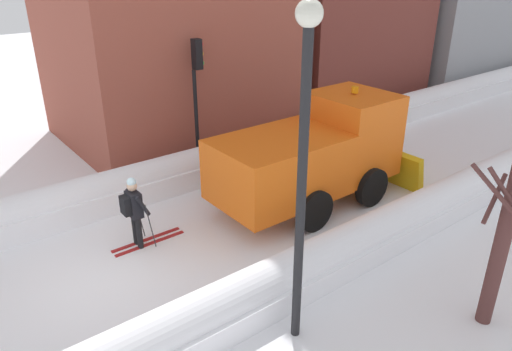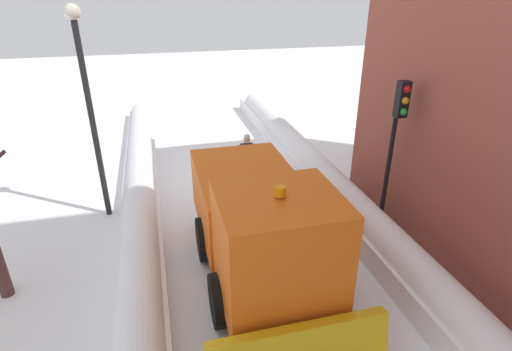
# 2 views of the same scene
# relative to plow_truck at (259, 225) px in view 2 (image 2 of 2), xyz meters

# --- Properties ---
(plow_truck) EXTENTS (3.20, 5.98, 3.12)m
(plow_truck) POSITION_rel_plow_truck_xyz_m (0.00, 0.00, 0.00)
(plow_truck) COLOR orange
(plow_truck) RESTS_ON ground
(skier) EXTENTS (0.62, 1.80, 1.81)m
(skier) POSITION_rel_plow_truck_xyz_m (-0.90, -4.99, -0.48)
(skier) COLOR black
(skier) RESTS_ON ground
(traffic_light_pole) EXTENTS (0.28, 0.42, 4.16)m
(traffic_light_pole) POSITION_rel_plow_truck_xyz_m (-3.97, -1.29, 1.45)
(traffic_light_pole) COLOR black
(traffic_light_pole) RESTS_ON ground
(street_lamp) EXTENTS (0.40, 0.40, 5.86)m
(street_lamp) POSITION_rel_plow_truck_xyz_m (3.63, -3.98, 2.18)
(street_lamp) COLOR black
(street_lamp) RESTS_ON ground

